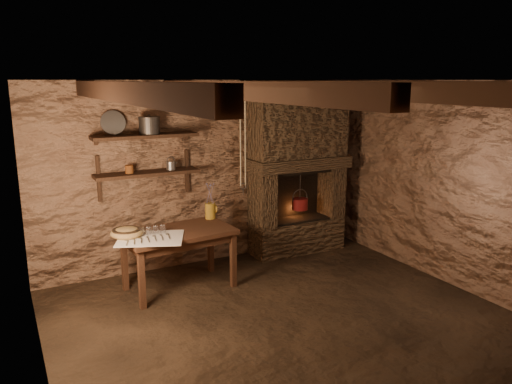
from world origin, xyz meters
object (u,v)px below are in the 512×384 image
work_table (179,257)px  iron_stockpot (149,126)px  stoneware_jug (210,203)px  red_pot (300,203)px  wooden_bowl (127,233)px

work_table → iron_stockpot: iron_stockpot is taller
iron_stockpot → work_table: bearing=-77.7°
stoneware_jug → iron_stockpot: iron_stockpot is taller
red_pot → work_table: bearing=-167.2°
wooden_bowl → iron_stockpot: iron_stockpot is taller
stoneware_jug → red_pot: 1.43m
wooden_bowl → work_table: bearing=-3.8°
wooden_bowl → iron_stockpot: bearing=48.7°
work_table → red_pot: 2.01m
wooden_bowl → red_pot: (2.52, 0.40, -0.04)m
work_table → wooden_bowl: (-0.58, 0.04, 0.37)m
stoneware_jug → red_pot: (1.41, 0.14, -0.19)m
stoneware_jug → red_pot: bearing=16.1°
red_pot → iron_stockpot: bearing=176.7°
stoneware_jug → iron_stockpot: bearing=168.8°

